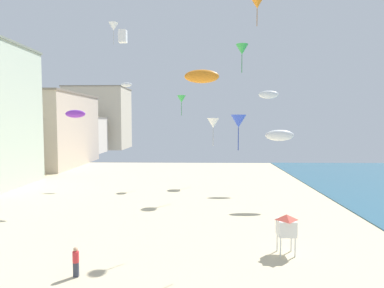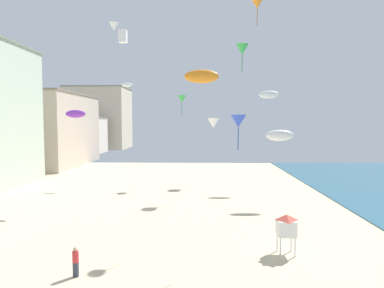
{
  "view_description": "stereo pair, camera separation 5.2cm",
  "coord_description": "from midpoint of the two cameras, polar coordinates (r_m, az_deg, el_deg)",
  "views": [
    {
      "loc": [
        5.14,
        -7.31,
        8.39
      ],
      "look_at": [
        4.48,
        17.82,
        6.69
      ],
      "focal_mm": 31.37,
      "sensor_mm": 36.0,
      "label": 1
    },
    {
      "loc": [
        5.19,
        -7.31,
        8.39
      ],
      "look_at": [
        4.48,
        17.82,
        6.69
      ],
      "focal_mm": 31.37,
      "sensor_mm": 36.0,
      "label": 2
    }
  ],
  "objects": [
    {
      "name": "boardwalk_hotel_far",
      "position": [
        70.7,
        -25.02,
        2.26
      ],
      "size": [
        18.15,
        21.88,
        13.67
      ],
      "color": "#C6B29E",
      "rests_on": "ground"
    },
    {
      "name": "boardwalk_hotel_distant",
      "position": [
        91.27,
        -18.7,
        1.37
      ],
      "size": [
        11.31,
        15.84,
        9.42
      ],
      "color": "silver",
      "rests_on": "ground"
    },
    {
      "name": "boardwalk_hotel_furthest",
      "position": [
        107.94,
        -15.49,
        4.25
      ],
      "size": [
        17.89,
        14.94,
        18.72
      ],
      "color": "beige",
      "rests_on": "ground"
    },
    {
      "name": "kite_flyer",
      "position": [
        20.12,
        -19.11,
        -18.15
      ],
      "size": [
        0.34,
        0.34,
        1.64
      ],
      "rotation": [
        0.0,
        0.0,
        5.26
      ],
      "color": "#383D4C",
      "rests_on": "ground"
    },
    {
      "name": "lifeguard_stand",
      "position": [
        22.52,
        15.8,
        -13.19
      ],
      "size": [
        1.1,
        1.1,
        2.55
      ],
      "rotation": [
        0.0,
        0.0,
        -0.22
      ],
      "color": "white",
      "rests_on": "ground"
    },
    {
      "name": "kite_white_delta",
      "position": [
        45.15,
        3.71,
        3.56
      ],
      "size": [
        1.65,
        1.65,
        3.74
      ],
      "color": "white"
    },
    {
      "name": "kite_orange_parafoil",
      "position": [
        22.41,
        1.72,
        11.42
      ],
      "size": [
        2.28,
        0.63,
        0.89
      ],
      "color": "orange"
    },
    {
      "name": "kite_green_delta",
      "position": [
        42.83,
        8.58,
        15.61
      ],
      "size": [
        1.5,
        1.5,
        3.42
      ],
      "color": "green"
    },
    {
      "name": "kite_purple_parafoil",
      "position": [
        34.68,
        -19.14,
        4.86
      ],
      "size": [
        1.97,
        0.55,
        0.77
      ],
      "color": "purple"
    },
    {
      "name": "kite_green_delta_2",
      "position": [
        45.29,
        -1.72,
        7.65
      ],
      "size": [
        1.18,
        1.18,
        2.67
      ],
      "color": "green"
    },
    {
      "name": "kite_white_delta_2",
      "position": [
        45.48,
        -13.12,
        18.84
      ],
      "size": [
        1.19,
        1.19,
        2.7
      ],
      "color": "white"
    },
    {
      "name": "kite_white_parafoil",
      "position": [
        47.09,
        -11.0,
        9.87
      ],
      "size": [
        1.51,
        0.42,
        0.59
      ],
      "color": "white"
    },
    {
      "name": "kite_white_box",
      "position": [
        31.91,
        -11.62,
        17.49
      ],
      "size": [
        0.69,
        0.69,
        1.09
      ],
      "color": "white"
    },
    {
      "name": "kite_white_parafoil_2",
      "position": [
        44.06,
        12.99,
        8.18
      ],
      "size": [
        2.56,
        0.71,
        1.0
      ],
      "color": "white"
    },
    {
      "name": "kite_white_parafoil_3",
      "position": [
        34.77,
        14.74,
        1.42
      ],
      "size": [
        2.85,
        0.79,
        1.11
      ],
      "color": "white"
    },
    {
      "name": "kite_blue_delta",
      "position": [
        20.69,
        7.95,
        3.85
      ],
      "size": [
        0.96,
        0.96,
        2.18
      ],
      "color": "blue"
    },
    {
      "name": "kite_orange_delta",
      "position": [
        30.53,
        11.1,
        22.39
      ],
      "size": [
        0.98,
        0.98,
        2.23
      ],
      "color": "orange"
    }
  ]
}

